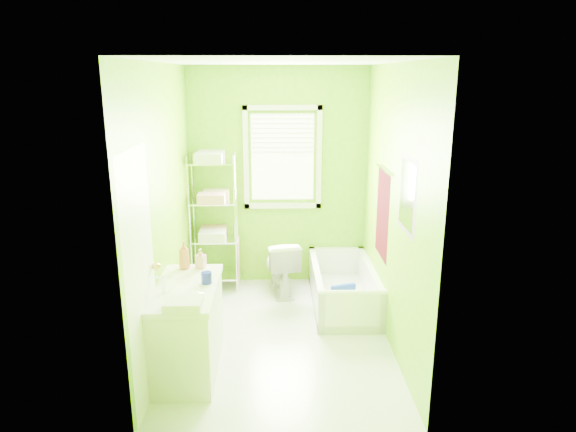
{
  "coord_description": "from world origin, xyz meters",
  "views": [
    {
      "loc": [
        -0.03,
        -4.57,
        2.49
      ],
      "look_at": [
        0.09,
        0.25,
        1.16
      ],
      "focal_mm": 32.0,
      "sensor_mm": 36.0,
      "label": 1
    }
  ],
  "objects_px": {
    "bathtub": "(343,293)",
    "wire_shelf_unit": "(214,207)",
    "vanity": "(187,326)",
    "toilet": "(281,266)"
  },
  "relations": [
    {
      "from": "bathtub",
      "to": "vanity",
      "type": "height_order",
      "value": "vanity"
    },
    {
      "from": "bathtub",
      "to": "wire_shelf_unit",
      "type": "relative_size",
      "value": 0.87
    },
    {
      "from": "bathtub",
      "to": "vanity",
      "type": "relative_size",
      "value": 1.37
    },
    {
      "from": "bathtub",
      "to": "toilet",
      "type": "relative_size",
      "value": 2.18
    },
    {
      "from": "toilet",
      "to": "wire_shelf_unit",
      "type": "height_order",
      "value": "wire_shelf_unit"
    },
    {
      "from": "vanity",
      "to": "wire_shelf_unit",
      "type": "xyz_separation_m",
      "value": [
        0.05,
        1.81,
        0.59
      ]
    },
    {
      "from": "wire_shelf_unit",
      "to": "vanity",
      "type": "bearing_deg",
      "value": -91.5
    },
    {
      "from": "toilet",
      "to": "bathtub",
      "type": "bearing_deg",
      "value": 140.24
    },
    {
      "from": "bathtub",
      "to": "wire_shelf_unit",
      "type": "xyz_separation_m",
      "value": [
        -1.46,
        0.56,
        0.86
      ]
    },
    {
      "from": "toilet",
      "to": "vanity",
      "type": "bearing_deg",
      "value": 52.18
    }
  ]
}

